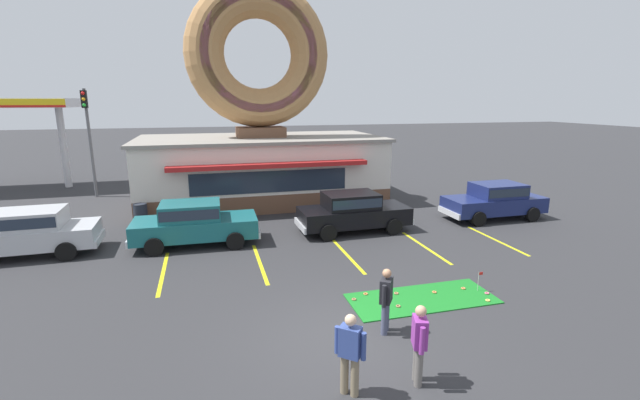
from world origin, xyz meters
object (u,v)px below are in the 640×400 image
object	(u,v)px
car_silver	(27,231)
pedestrian_blue_sweater_man	(350,351)
car_teal	(194,222)
pedestrian_hooded_kid	(419,341)
putting_flag_pin	(480,277)
pedestrian_leather_jacket_man	(386,298)
traffic_light_pole	(88,129)
trash_bin	(141,215)
golf_ball	(385,304)
car_navy	(495,199)
car_black	(353,210)

from	to	relation	value
car_silver	pedestrian_blue_sweater_man	bearing A→B (deg)	-49.26
car_teal	pedestrian_hooded_kid	size ratio (longest dim) A/B	2.91
putting_flag_pin	pedestrian_leather_jacket_man	size ratio (longest dim) A/B	0.36
car_silver	car_teal	bearing A→B (deg)	-2.98
putting_flag_pin	traffic_light_pole	size ratio (longest dim) A/B	0.09
trash_bin	pedestrian_leather_jacket_man	bearing A→B (deg)	-58.26
pedestrian_blue_sweater_man	trash_bin	distance (m)	13.35
pedestrian_blue_sweater_man	pedestrian_leather_jacket_man	xyz separation A→B (m)	(1.48, 1.80, -0.02)
car_teal	trash_bin	bearing A→B (deg)	126.14
golf_ball	pedestrian_hooded_kid	bearing A→B (deg)	-102.56
golf_ball	pedestrian_blue_sweater_man	xyz separation A→B (m)	(-2.01, -2.96, 0.82)
pedestrian_leather_jacket_man	trash_bin	bearing A→B (deg)	121.74
car_navy	pedestrian_blue_sweater_man	distance (m)	13.90
pedestrian_blue_sweater_man	trash_bin	world-z (taller)	pedestrian_blue_sweater_man
car_navy	traffic_light_pole	distance (m)	20.83
car_navy	car_black	world-z (taller)	same
car_silver	trash_bin	world-z (taller)	car_silver
golf_ball	trash_bin	bearing A→B (deg)	126.91
trash_bin	traffic_light_pole	size ratio (longest dim) A/B	0.17
pedestrian_hooded_kid	pedestrian_blue_sweater_man	bearing A→B (deg)	178.65
trash_bin	pedestrian_hooded_kid	bearing A→B (deg)	-62.73
putting_flag_pin	traffic_light_pole	xyz separation A→B (m)	(-13.07, 15.90, 3.27)
car_black	pedestrian_hooded_kid	distance (m)	9.58
pedestrian_leather_jacket_man	car_silver	bearing A→B (deg)	141.37
pedestrian_hooded_kid	car_teal	bearing A→B (deg)	113.99
car_teal	pedestrian_hooded_kid	xyz separation A→B (m)	(4.15, -9.33, -0.00)
car_navy	pedestrian_leather_jacket_man	bearing A→B (deg)	-138.28
putting_flag_pin	car_teal	xyz separation A→B (m)	(-7.69, 6.19, 0.43)
car_teal	golf_ball	bearing A→B (deg)	-52.73
car_silver	traffic_light_pole	size ratio (longest dim) A/B	0.79
pedestrian_leather_jacket_man	traffic_light_pole	distance (m)	19.95
pedestrian_blue_sweater_man	car_silver	bearing A→B (deg)	130.74
car_teal	trash_bin	world-z (taller)	car_teal
car_black	trash_bin	bearing A→B (deg)	160.26
car_navy	car_silver	size ratio (longest dim) A/B	0.99
golf_ball	trash_bin	xyz separation A→B (m)	(-7.05, 9.39, 0.45)
putting_flag_pin	car_navy	xyz separation A→B (m)	(5.26, 6.41, 0.43)
trash_bin	traffic_light_pole	world-z (taller)	traffic_light_pole
car_black	pedestrian_blue_sweater_man	world-z (taller)	car_black
golf_ball	pedestrian_leather_jacket_man	distance (m)	1.50
car_teal	pedestrian_leather_jacket_man	distance (m)	8.64
car_silver	car_black	distance (m)	11.59
golf_ball	pedestrian_hooded_kid	size ratio (longest dim) A/B	0.03
car_silver	pedestrian_blue_sweater_man	distance (m)	12.64
trash_bin	traffic_light_pole	distance (m)	8.04
putting_flag_pin	car_silver	xyz separation A→B (m)	(-13.13, 6.47, 0.43)
car_black	pedestrian_hooded_kid	xyz separation A→B (m)	(-2.00, -9.37, -0.00)
putting_flag_pin	trash_bin	bearing A→B (deg)	137.03
car_black	traffic_light_pole	world-z (taller)	traffic_light_pole
car_navy	golf_ball	bearing A→B (deg)	-141.12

